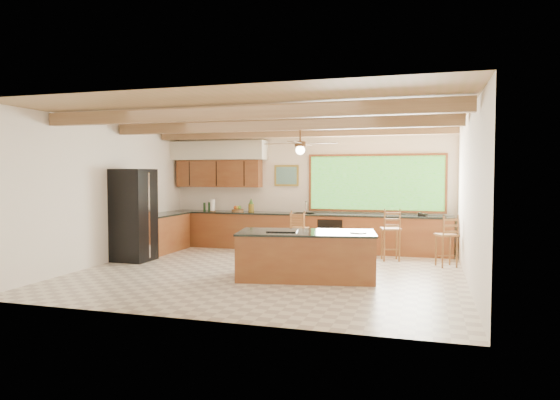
% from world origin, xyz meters
% --- Properties ---
extents(ground, '(7.20, 7.20, 0.00)m').
position_xyz_m(ground, '(0.00, 0.00, 0.00)').
color(ground, beige).
rests_on(ground, ground).
extents(room_shell, '(7.27, 6.54, 3.02)m').
position_xyz_m(room_shell, '(-0.17, 0.65, 2.21)').
color(room_shell, white).
rests_on(room_shell, ground).
extents(counter_run, '(7.12, 3.10, 1.27)m').
position_xyz_m(counter_run, '(-0.82, 2.52, 0.46)').
color(counter_run, brown).
rests_on(counter_run, ground).
extents(island, '(2.61, 1.56, 0.87)m').
position_xyz_m(island, '(0.83, -0.34, 0.43)').
color(island, brown).
rests_on(island, ground).
extents(refrigerator, '(0.80, 0.77, 2.00)m').
position_xyz_m(refrigerator, '(-3.22, 0.40, 1.00)').
color(refrigerator, black).
rests_on(refrigerator, ground).
extents(bar_stool_a, '(0.38, 0.38, 1.06)m').
position_xyz_m(bar_stool_a, '(0.10, 1.98, 0.63)').
color(bar_stool_a, brown).
rests_on(bar_stool_a, ground).
extents(bar_stool_b, '(0.38, 0.38, 1.04)m').
position_xyz_m(bar_stool_b, '(0.19, 1.54, 0.62)').
color(bar_stool_b, brown).
rests_on(bar_stool_b, ground).
extents(bar_stool_c, '(0.50, 0.50, 1.15)m').
position_xyz_m(bar_stool_c, '(2.15, 1.96, 0.68)').
color(bar_stool_c, brown).
rests_on(bar_stool_c, ground).
extents(bar_stool_d, '(0.51, 0.51, 1.08)m').
position_xyz_m(bar_stool_d, '(3.30, 1.54, 0.64)').
color(bar_stool_d, brown).
rests_on(bar_stool_d, ground).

